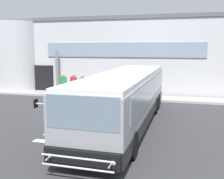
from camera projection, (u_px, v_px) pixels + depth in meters
name	position (u px, v px, depth m)	size (l,w,h in m)	color
ground_plane	(86.00, 110.00, 17.29)	(80.00, 90.00, 0.02)	#353538
bay_paint_stripes	(95.00, 132.00, 12.77)	(4.40, 3.96, 0.01)	silver
terminal_building	(118.00, 54.00, 28.03)	(21.20, 13.80, 6.59)	#B7B7BC
boarding_curb	(106.00, 96.00, 21.86)	(23.40, 2.00, 0.15)	#9E9B93
entry_support_column	(57.00, 71.00, 23.30)	(0.28, 0.28, 3.60)	slate
bus_main_foreground	(126.00, 99.00, 13.76)	(3.22, 12.52, 2.70)	gray
passenger_near_column	(63.00, 82.00, 22.72)	(0.45, 0.44, 1.68)	#4C4233
passenger_by_doorway	(73.00, 82.00, 22.69)	(0.51, 0.51, 1.68)	#4C4233
passenger_at_curb_edge	(83.00, 84.00, 21.73)	(0.59, 0.24, 1.68)	#2D2D33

